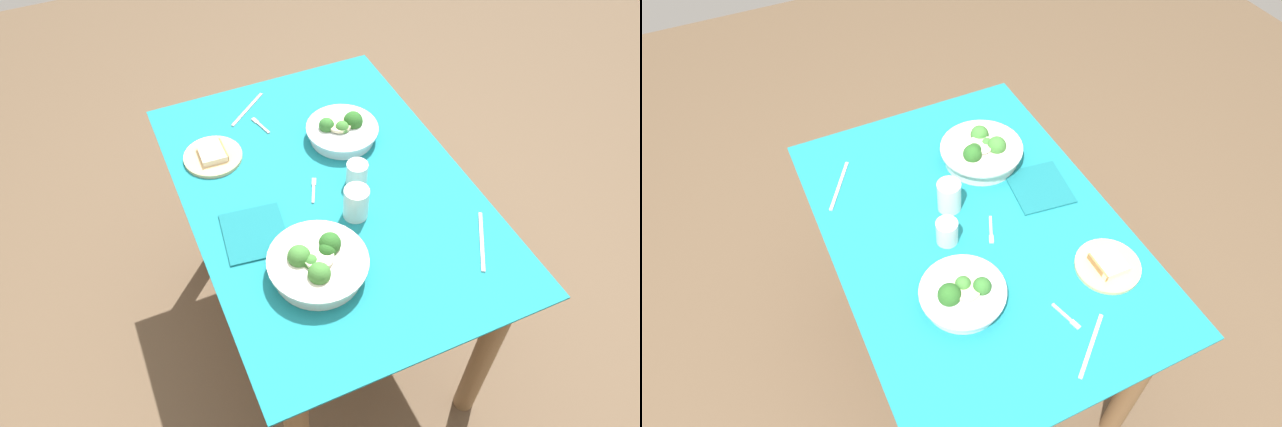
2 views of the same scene
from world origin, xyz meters
TOP-DOWN VIEW (x-y plane):
  - ground_plane at (0.00, 0.00)m, footprint 6.00×6.00m
  - dining_table at (0.00, 0.00)m, footprint 1.18×0.83m
  - broccoli_bowl_far at (-0.25, 0.15)m, footprint 0.27×0.27m
  - broccoli_bowl_near at (0.20, -0.14)m, footprint 0.23×0.23m
  - bread_side_plate at (0.28, 0.27)m, footprint 0.18×0.18m
  - water_glass_center at (-0.11, -0.03)m, footprint 0.07×0.07m
  - water_glass_side at (-0.00, -0.09)m, footprint 0.06×0.06m
  - fork_by_far_bowl at (0.37, 0.09)m, footprint 0.09×0.04m
  - fork_by_near_bowl at (0.03, 0.04)m, footprint 0.10×0.05m
  - table_knife_left at (-0.34, -0.31)m, footprint 0.18×0.12m
  - table_knife_right at (0.46, 0.10)m, footprint 0.13×0.15m
  - napkin_folded_upper at (-0.06, 0.26)m, footprint 0.21×0.20m

SIDE VIEW (x-z plane):
  - ground_plane at x=0.00m, z-range 0.00..0.00m
  - dining_table at x=0.00m, z-range 0.24..1.01m
  - table_knife_left at x=-0.34m, z-range 0.77..0.77m
  - table_knife_right at x=0.46m, z-range 0.77..0.77m
  - fork_by_far_bowl at x=0.37m, z-range 0.77..0.77m
  - fork_by_near_bowl at x=0.03m, z-range 0.77..0.77m
  - napkin_folded_upper at x=-0.06m, z-range 0.77..0.77m
  - bread_side_plate at x=0.28m, z-range 0.76..0.79m
  - broccoli_bowl_near at x=0.20m, z-range 0.75..0.84m
  - broccoli_bowl_far at x=-0.25m, z-range 0.76..0.86m
  - water_glass_side at x=0.00m, z-range 0.77..0.85m
  - water_glass_center at x=-0.11m, z-range 0.77..0.87m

